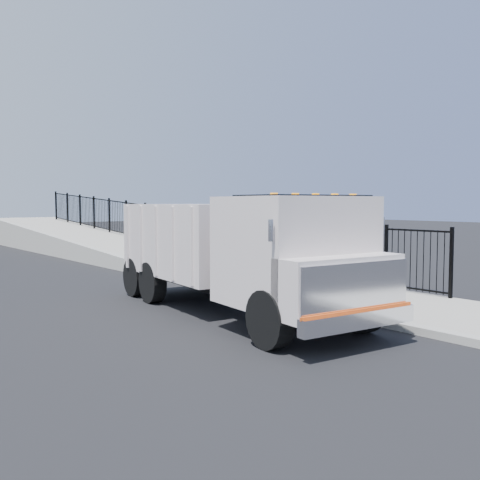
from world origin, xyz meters
TOP-DOWN VIEW (x-y plane):
  - ground at (0.00, 0.00)m, footprint 120.00×120.00m
  - sidewalk at (1.93, -2.00)m, footprint 3.55×12.00m
  - curb at (0.00, -2.00)m, footprint 0.30×12.00m
  - ramp at (2.12, 16.00)m, footprint 3.95×24.06m
  - iron_fence at (3.55, 12.00)m, footprint 0.10×28.00m
  - truck at (-1.61, 0.34)m, footprint 3.49×8.32m
  - worker at (0.40, -1.11)m, footprint 0.51×0.74m
  - debris at (1.72, -0.74)m, footprint 0.32×0.32m

SIDE VIEW (x-z plane):
  - ground at x=0.00m, z-range 0.00..0.00m
  - ramp at x=2.12m, z-range -1.60..1.60m
  - sidewalk at x=1.93m, z-range 0.00..0.12m
  - curb at x=0.00m, z-range 0.00..0.16m
  - debris at x=1.72m, z-range 0.12..0.20m
  - iron_fence at x=3.55m, z-range 0.00..1.80m
  - worker at x=0.40m, z-range 0.12..2.09m
  - truck at x=-1.61m, z-range 0.17..2.94m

